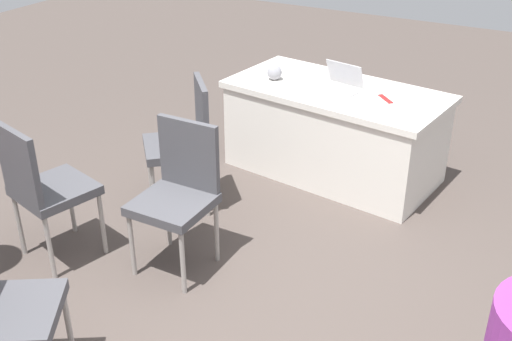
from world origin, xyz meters
name	(u,v)px	position (x,y,z in m)	size (l,w,h in m)	color
ground_plane	(267,334)	(0.00, 0.00, 0.00)	(14.40, 14.40, 0.00)	#4C423D
table_foreground	(334,131)	(0.44, -1.97, 0.37)	(1.79, 1.05, 0.73)	silver
chair_tucked_left	(43,184)	(1.56, 0.03, 0.55)	(0.54, 0.54, 0.96)	#9E9993
chair_tucked_right	(179,189)	(0.80, -0.34, 0.54)	(0.44, 0.44, 0.95)	#9E9993
chair_back_row	(185,137)	(1.18, -0.96, 0.56)	(0.62, 0.62, 0.97)	#9E9993
laptop_silver	(337,86)	(0.42, -1.92, 0.77)	(0.37, 0.35, 0.21)	silver
yarn_ball	(275,72)	(0.96, -1.92, 0.79)	(0.12, 0.12, 0.12)	gray
scissors_red	(386,99)	(0.04, -1.93, 0.74)	(0.18, 0.04, 0.01)	red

